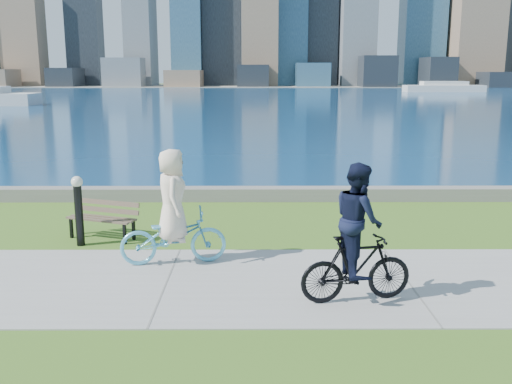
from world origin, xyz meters
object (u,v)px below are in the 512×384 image
at_px(bollard_lamp, 78,206).
at_px(cyclist_man, 357,244).
at_px(cyclist_woman, 173,222).
at_px(park_bench, 104,216).

bearing_deg(bollard_lamp, cyclist_man, -30.08).
height_order(cyclist_woman, cyclist_man, cyclist_man).
bearing_deg(bollard_lamp, park_bench, 56.67).
bearing_deg(cyclist_man, park_bench, 43.14).
relative_size(bollard_lamp, cyclist_man, 0.67).
height_order(bollard_lamp, cyclist_woman, cyclist_woman).
bearing_deg(cyclist_woman, cyclist_man, -129.85).
distance_m(bollard_lamp, cyclist_man, 5.81).
distance_m(park_bench, cyclist_man, 5.82).
relative_size(park_bench, cyclist_man, 0.74).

